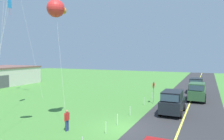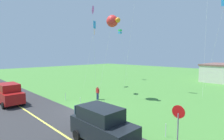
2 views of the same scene
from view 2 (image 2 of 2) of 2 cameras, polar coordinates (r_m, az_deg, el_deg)
ground_plane at (r=17.65m, az=-9.12°, el=-13.07°), size 120.00×120.00×0.10m
asphalt_road at (r=15.80m, az=-21.48°, el=-15.39°), size 120.00×7.00×0.00m
road_centre_stripe at (r=15.80m, az=-21.48°, el=-15.37°), size 120.00×0.16×0.00m
car_suv_foreground at (r=11.25m, az=-3.19°, el=-17.33°), size 4.40×2.12×2.24m
car_parked_west_near at (r=22.35m, az=-30.41°, el=-6.64°), size 4.40×2.12×2.24m
stop_sign at (r=11.09m, az=20.71°, el=-14.43°), size 0.76×0.08×2.56m
person_adult_near at (r=21.27m, az=-4.71°, el=-7.30°), size 0.58×0.22×1.60m
kite_red_low at (r=21.48m, az=0.22°, el=15.62°), size 2.10×2.31×10.05m
kite_blue_mid at (r=31.23m, az=32.71°, el=17.65°), size 2.93×1.54×13.55m
kite_yellow_high at (r=37.75m, az=2.63°, el=12.34°), size 1.32×1.73×10.62m
kite_orange_near at (r=29.65m, az=-5.75°, el=14.05°), size 0.85×2.33×10.85m
kite_cyan_top at (r=24.85m, az=-6.39°, el=18.80°), size 1.60×2.00×11.93m
fence_post_0 at (r=21.73m, az=-14.92°, el=-8.32°), size 0.05×0.05×0.90m
fence_post_1 at (r=19.17m, az=-10.28°, el=-10.04°), size 0.05×0.05×0.90m
fence_post_2 at (r=17.52m, az=-6.30°, el=-11.46°), size 0.05×0.05×0.90m
fence_post_3 at (r=15.35m, az=0.97°, el=-13.86°), size 0.05×0.05×0.90m
fence_post_4 at (r=12.73m, az=17.06°, el=-18.23°), size 0.05×0.05×0.90m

